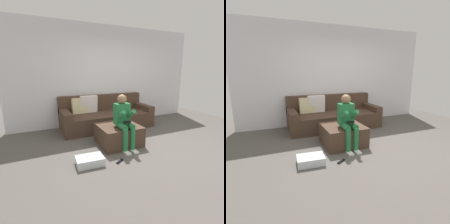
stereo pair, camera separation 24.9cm
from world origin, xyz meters
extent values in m
plane|color=#544F49|center=(0.00, 0.00, 0.00)|extent=(7.30, 7.30, 0.00)
cube|color=silver|center=(0.00, 2.22, 1.39)|extent=(5.62, 0.10, 2.78)
cube|color=#473326|center=(-0.30, 1.67, 0.21)|extent=(2.46, 1.00, 0.42)
cube|color=#473326|center=(-0.30, 2.07, 0.65)|extent=(2.46, 0.20, 0.45)
cube|color=#473326|center=(-1.43, 1.67, 0.50)|extent=(0.20, 1.00, 0.15)
cube|color=#473326|center=(0.83, 1.67, 0.50)|extent=(0.20, 1.00, 0.15)
cube|color=beige|center=(-0.99, 1.89, 0.63)|extent=(0.43, 0.19, 0.42)
cube|color=white|center=(-0.74, 1.90, 0.65)|extent=(0.47, 0.17, 0.47)
cube|color=#473326|center=(-0.52, 0.53, 0.21)|extent=(0.84, 0.80, 0.41)
cube|color=#26723F|center=(-0.50, 0.43, 0.69)|extent=(0.30, 0.20, 0.42)
sphere|color=#8C6647|center=(-0.50, 0.43, 0.98)|extent=(0.19, 0.19, 0.19)
cylinder|color=#26723F|center=(-0.59, 0.27, 0.47)|extent=(0.12, 0.31, 0.12)
cylinder|color=#26723F|center=(-0.59, 0.12, 0.25)|extent=(0.10, 0.10, 0.44)
cube|color=white|center=(-0.59, 0.06, 0.01)|extent=(0.10, 0.22, 0.03)
cylinder|color=#26723F|center=(-0.61, 0.30, 0.68)|extent=(0.08, 0.35, 0.28)
cylinder|color=#26723F|center=(-0.42, 0.27, 0.47)|extent=(0.12, 0.31, 0.12)
cylinder|color=#26723F|center=(-0.42, 0.12, 0.25)|extent=(0.10, 0.10, 0.44)
cube|color=white|center=(-0.42, 0.06, 0.01)|extent=(0.10, 0.22, 0.03)
cylinder|color=#26723F|center=(-0.40, 0.29, 0.67)|extent=(0.08, 0.37, 0.29)
cube|color=black|center=(-0.50, 0.19, 0.57)|extent=(0.14, 0.06, 0.03)
cube|color=silver|center=(-1.35, -0.05, 0.07)|extent=(0.48, 0.34, 0.14)
cube|color=black|center=(-0.85, -0.19, 0.01)|extent=(0.17, 0.13, 0.02)
cube|color=black|center=(-1.11, 0.17, 0.01)|extent=(0.14, 0.14, 0.02)
camera|label=1|loc=(-2.14, -2.65, 1.53)|focal=28.27mm
camera|label=2|loc=(-1.91, -2.74, 1.53)|focal=28.27mm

